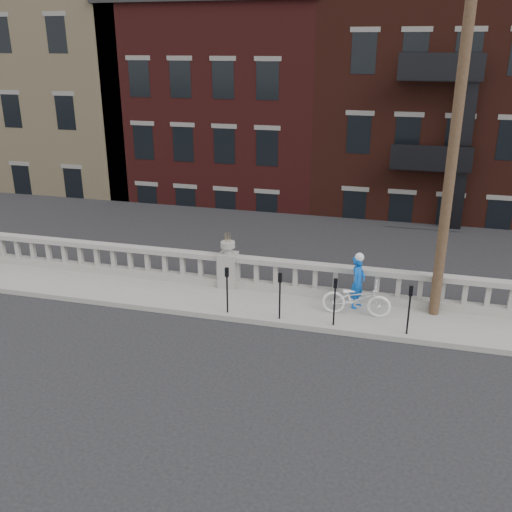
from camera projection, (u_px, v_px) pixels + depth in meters
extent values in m
plane|color=black|center=(182.00, 351.00, 14.43)|extent=(120.00, 120.00, 0.00)
cube|color=gray|center=(219.00, 300.00, 17.12)|extent=(32.00, 2.20, 0.15)
cube|color=gray|center=(229.00, 282.00, 17.91)|extent=(28.00, 0.34, 0.25)
cube|color=gray|center=(228.00, 258.00, 17.62)|extent=(28.00, 0.34, 0.16)
cube|color=gray|center=(228.00, 270.00, 17.76)|extent=(0.55, 0.55, 1.10)
cylinder|color=gray|center=(228.00, 250.00, 17.54)|extent=(0.24, 0.24, 0.20)
cylinder|color=gray|center=(228.00, 245.00, 17.47)|extent=(0.44, 0.44, 0.18)
cube|color=#605E59|center=(233.00, 352.00, 19.17)|extent=(36.00, 0.50, 5.15)
cube|color=black|center=(325.00, 236.00, 39.76)|extent=(80.00, 44.00, 0.50)
cube|color=#595651|center=(217.00, 309.00, 23.61)|extent=(16.00, 7.00, 4.00)
cube|color=tan|center=(51.00, 83.00, 35.77)|extent=(18.00, 16.00, 20.00)
cube|color=#401312|center=(246.00, 142.00, 32.76)|extent=(10.00, 14.00, 14.00)
cube|color=black|center=(245.00, 7.00, 30.26)|extent=(10.30, 14.30, 0.30)
cube|color=#35140E|center=(427.00, 136.00, 30.08)|extent=(10.00, 14.00, 15.50)
cylinder|color=#422D1E|center=(455.00, 135.00, 14.39)|extent=(0.28, 0.28, 10.00)
cylinder|color=black|center=(227.00, 295.00, 16.00)|extent=(0.05, 0.05, 1.10)
cube|color=black|center=(227.00, 272.00, 15.77)|extent=(0.10, 0.08, 0.26)
cube|color=black|center=(226.00, 271.00, 15.71)|extent=(0.06, 0.01, 0.08)
cylinder|color=black|center=(280.00, 300.00, 15.64)|extent=(0.05, 0.05, 1.10)
cube|color=black|center=(280.00, 278.00, 15.40)|extent=(0.10, 0.08, 0.26)
cube|color=black|center=(280.00, 277.00, 15.35)|extent=(0.06, 0.01, 0.08)
cylinder|color=black|center=(334.00, 307.00, 15.28)|extent=(0.05, 0.05, 1.10)
cube|color=black|center=(335.00, 283.00, 15.04)|extent=(0.10, 0.08, 0.26)
cube|color=black|center=(335.00, 283.00, 14.98)|extent=(0.06, 0.01, 0.08)
cylinder|color=black|center=(408.00, 315.00, 14.81)|extent=(0.05, 0.05, 1.10)
cube|color=black|center=(411.00, 291.00, 14.57)|extent=(0.10, 0.08, 0.26)
cube|color=black|center=(411.00, 290.00, 14.52)|extent=(0.06, 0.01, 0.08)
imported|color=white|center=(357.00, 298.00, 15.89)|extent=(1.93, 0.73, 1.00)
imported|color=#0C4FB9|center=(358.00, 282.00, 16.28)|extent=(0.55, 0.66, 1.55)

